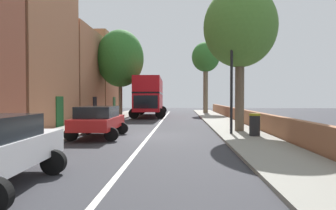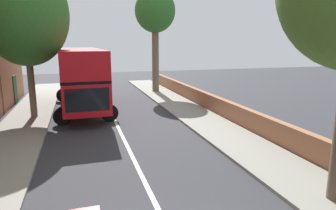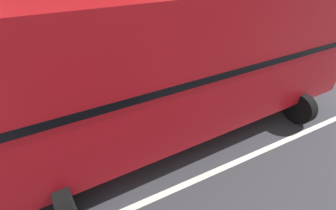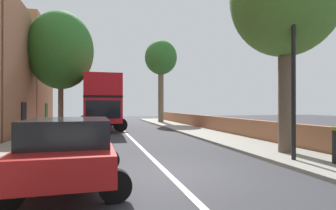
{
  "view_description": "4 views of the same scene",
  "coord_description": "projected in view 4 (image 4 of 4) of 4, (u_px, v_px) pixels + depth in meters",
  "views": [
    {
      "loc": [
        1.63,
        -15.12,
        2.0
      ],
      "look_at": [
        0.62,
        8.09,
        1.43
      ],
      "focal_mm": 31.12,
      "sensor_mm": 36.0,
      "label": 1
    },
    {
      "loc": [
        -1.89,
        -4.68,
        4.51
      ],
      "look_at": [
        1.67,
        7.35,
        1.9
      ],
      "focal_mm": 32.49,
      "sensor_mm": 36.0,
      "label": 2
    },
    {
      "loc": [
        2.9,
        13.28,
        4.71
      ],
      "look_at": [
        -0.68,
        15.06,
        1.96
      ],
      "focal_mm": 24.35,
      "sensor_mm": 36.0,
      "label": 3
    },
    {
      "loc": [
        -1.86,
        -7.32,
        1.86
      ],
      "look_at": [
        2.12,
        8.27,
        1.92
      ],
      "focal_mm": 29.35,
      "sensor_mm": 36.0,
      "label": 4
    }
  ],
  "objects": [
    {
      "name": "lamppost_right",
      "position": [
        293.0,
        46.0,
        8.91
      ],
      "size": [
        0.32,
        0.32,
        6.31
      ],
      "color": "black",
      "rests_on": "sidewalk_right"
    },
    {
      "name": "street_tree_left_2",
      "position": [
        61.0,
        50.0,
        20.6
      ],
      "size": [
        4.81,
        4.81,
        8.86
      ],
      "color": "brown",
      "rests_on": "sidewalk_left"
    },
    {
      "name": "parked_car_red_left_1",
      "position": [
        69.0,
        148.0,
        6.25
      ],
      "size": [
        2.56,
        4.28,
        1.58
      ],
      "color": "#AD1919",
      "rests_on": "ground"
    },
    {
      "name": "street_tree_right_1",
      "position": [
        161.0,
        59.0,
        29.87
      ],
      "size": [
        3.5,
        3.5,
        8.91
      ],
      "color": "brown",
      "rests_on": "sidewalk_right"
    },
    {
      "name": "double_decker_bus",
      "position": [
        100.0,
        100.0,
        22.73
      ],
      "size": [
        3.81,
        10.46,
        4.06
      ],
      "color": "red",
      "rests_on": "ground"
    },
    {
      "name": "sidewalk_right",
      "position": [
        316.0,
        162.0,
        8.76
      ],
      "size": [
        2.6,
        60.0,
        0.12
      ],
      "primitive_type": "cube",
      "color": "gray",
      "rests_on": "ground"
    },
    {
      "name": "ground_plane",
      "position": [
        168.0,
        174.0,
        7.55
      ],
      "size": [
        84.0,
        84.0,
        0.0
      ],
      "primitive_type": "plane",
      "color": "#333338"
    },
    {
      "name": "road_centre_line",
      "position": [
        168.0,
        173.0,
        7.55
      ],
      "size": [
        0.16,
        54.0,
        0.01
      ],
      "primitive_type": "cube",
      "color": "silver",
      "rests_on": "ground"
    }
  ]
}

